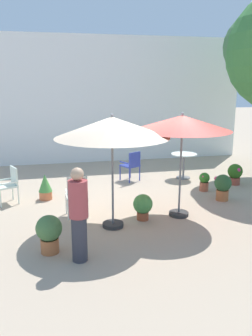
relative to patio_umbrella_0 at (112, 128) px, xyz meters
The scene contains 15 objects.
ground_plane 2.40m from the patio_umbrella_0, 59.93° to the left, with size 60.00×60.00×0.00m, color tan.
villa_facade 6.33m from the patio_umbrella_0, 84.48° to the left, with size 11.10×0.30×4.58m, color white.
patio_umbrella_0 is the anchor object (origin of this frame).
patio_umbrella_1 1.60m from the patio_umbrella_0, 10.41° to the left, with size 2.11×2.11×2.32m.
cafe_table_0 4.58m from the patio_umbrella_0, 48.73° to the left, with size 0.79×0.79×0.78m.
patio_chair_0 3.38m from the patio_umbrella_0, 138.07° to the left, with size 0.61×0.60×0.91m.
patio_chair_1 3.81m from the patio_umbrella_0, 70.12° to the left, with size 0.62×0.63×0.91m.
patio_chair_2 1.79m from the patio_umbrella_0, 135.37° to the left, with size 0.48×0.47×0.97m.
potted_plant_0 2.30m from the patio_umbrella_0, 145.87° to the right, with size 0.46×0.46×0.69m.
potted_plant_1 1.90m from the patio_umbrella_0, 18.21° to the left, with size 0.43×0.43×0.58m.
potted_plant_3 4.96m from the patio_umbrella_0, 29.12° to the left, with size 0.43×0.44×0.61m.
potted_plant_4 3.91m from the patio_umbrella_0, 32.82° to the left, with size 0.29×0.29×0.52m.
potted_plant_5 3.04m from the patio_umbrella_0, 123.32° to the left, with size 0.35×0.35×0.66m.
potted_plant_6 3.63m from the patio_umbrella_0, 19.11° to the left, with size 0.43×0.43×0.67m.
standing_person 1.95m from the patio_umbrella_0, 122.10° to the right, with size 0.36×0.36×1.62m.
Camera 1 is at (-1.82, -7.76, 2.95)m, focal length 37.36 mm.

